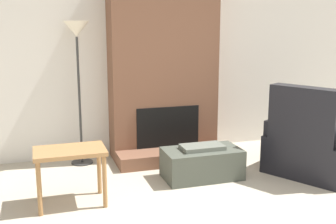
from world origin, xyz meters
name	(u,v)px	position (x,y,z in m)	size (l,w,h in m)	color
wall_back	(158,59)	(0.00, 2.96, 1.30)	(6.86, 0.06, 2.60)	silver
fireplace	(164,66)	(0.00, 2.69, 1.23)	(1.43, 0.80, 2.60)	brown
ottoman	(202,163)	(0.16, 1.70, 0.18)	(0.89, 0.49, 0.40)	#474C42
armchair	(312,148)	(1.47, 1.44, 0.32)	(1.28, 1.29, 1.09)	black
side_table	(70,158)	(-1.36, 1.42, 0.48)	(0.69, 0.44, 0.57)	#9E7042
floor_lamp_left	(77,43)	(-1.12, 2.66, 1.54)	(0.31, 0.31, 1.81)	#333333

